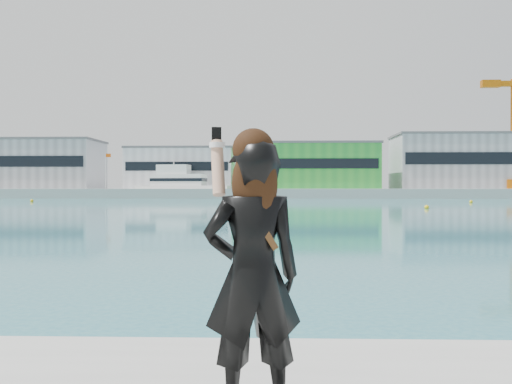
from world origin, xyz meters
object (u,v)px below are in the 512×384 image
buoy_far (32,202)px  buoy_near (427,209)px  buoy_extra (471,203)px  motor_yacht (181,186)px  woman (253,267)px

buoy_far → buoy_near: bearing=-26.4°
buoy_far → buoy_extra: (67.44, -3.78, 0.00)m
buoy_near → buoy_far: bearing=153.6°
motor_yacht → buoy_extra: motor_yacht is taller
motor_yacht → buoy_extra: 60.80m
buoy_near → woman: woman is taller
buoy_far → motor_yacht: bearing=60.1°
motor_yacht → woman: bearing=-73.0°
buoy_near → buoy_extra: size_ratio=1.00×
buoy_far → woman: size_ratio=0.26×
buoy_near → buoy_extra: (12.72, 23.39, 0.00)m
buoy_far → woman: 93.27m
motor_yacht → buoy_near: bearing=-51.2°
motor_yacht → buoy_near: motor_yacht is taller
buoy_far → woman: (38.18, -85.07, 1.77)m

